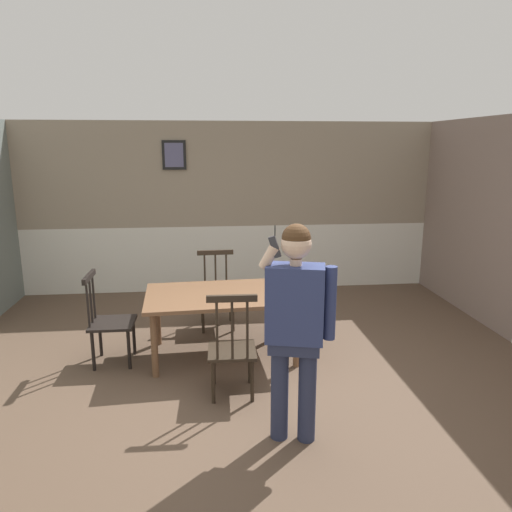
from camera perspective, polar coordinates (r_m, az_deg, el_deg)
The scene contains 7 objects.
ground_plane at distance 4.84m, azimuth -0.89°, elevation -15.43°, with size 7.45×7.45×0.00m, color brown.
room_back_partition at distance 7.71m, azimuth -3.22°, elevation 5.38°, with size 6.59×0.17×2.67m.
dining_table at distance 5.32m, azimuth -3.94°, elevation -5.23°, with size 1.73×1.12×0.73m.
chair_near_window at distance 6.23m, azimuth -4.69°, elevation -4.14°, with size 0.49×0.49×0.97m.
chair_by_doorway at distance 5.41m, azimuth -17.07°, elevation -7.34°, with size 0.46×0.46×1.00m.
chair_at_table_head at distance 4.53m, azimuth -2.86°, elevation -10.85°, with size 0.46×0.46×1.04m.
person_figure at distance 3.69m, azimuth 4.72°, elevation -7.38°, with size 0.58×0.34×1.75m.
Camera 1 is at (-0.38, -4.24, 2.31)m, focal length 33.71 mm.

